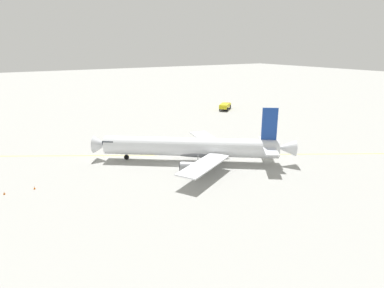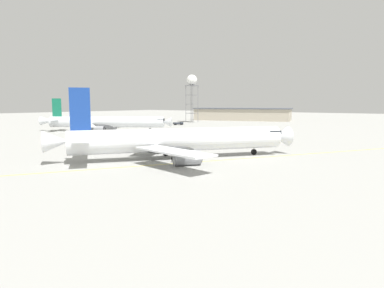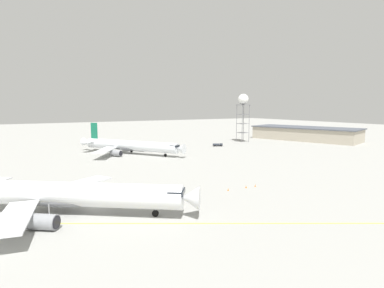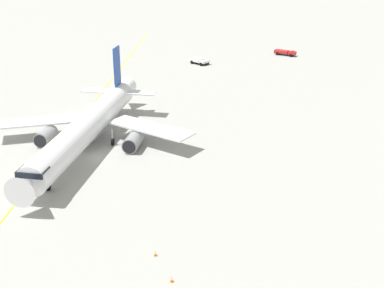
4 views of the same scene
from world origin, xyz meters
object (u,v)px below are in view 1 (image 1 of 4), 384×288
(fire_tender_truck, at_px, (225,106))
(safety_cone_mid, at_px, (4,193))
(airliner_main, at_px, (193,148))
(safety_cone_near, at_px, (34,188))

(fire_tender_truck, relative_size, safety_cone_mid, 16.13)
(airliner_main, distance_m, fire_tender_truck, 62.16)
(safety_cone_near, relative_size, safety_cone_mid, 1.00)
(fire_tender_truck, relative_size, safety_cone_near, 16.13)
(fire_tender_truck, xyz_separation_m, safety_cone_mid, (-78.90, -42.63, -1.25))
(airliner_main, relative_size, safety_cone_near, 67.97)
(safety_cone_mid, bearing_deg, safety_cone_near, -3.54)
(fire_tender_truck, height_order, safety_cone_mid, fire_tender_truck)
(safety_cone_near, height_order, safety_cone_mid, same)
(safety_cone_mid, bearing_deg, fire_tender_truck, 28.38)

